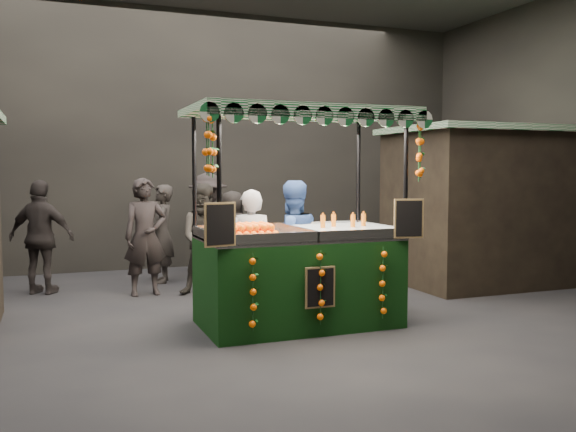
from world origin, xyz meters
name	(u,v)px	position (x,y,z in m)	size (l,w,h in m)	color
ground	(263,326)	(0.00, 0.00, 0.00)	(12.00, 12.00, 0.00)	black
market_hall	(262,43)	(0.00, 0.00, 3.38)	(12.10, 10.10, 5.05)	black
neighbour_stall_right	(483,205)	(4.40, 1.50, 1.31)	(3.00, 2.20, 2.60)	black
juice_stall	(300,259)	(0.44, -0.11, 0.81)	(2.71, 1.59, 2.63)	black
vendor_grey	(251,252)	(0.08, 0.73, 0.82)	(0.70, 0.59, 1.64)	gray
vendor_blue	(291,246)	(0.64, 0.71, 0.88)	(0.88, 0.70, 1.76)	navy
shopper_0	(145,237)	(-1.05, 2.44, 0.89)	(0.68, 0.47, 1.78)	black
shopper_1	(206,239)	(-0.19, 2.15, 0.85)	(0.96, 0.83, 1.70)	#2C2824
shopper_2	(41,237)	(-2.52, 3.10, 0.88)	(1.11, 0.85, 1.75)	black
shopper_3	(208,225)	(0.20, 3.62, 0.93)	(1.17, 1.38, 1.85)	#292221
shopper_5	(427,227)	(4.44, 3.19, 0.80)	(1.14, 1.53, 1.60)	black
shopper_6	(162,234)	(-0.64, 3.43, 0.83)	(0.50, 0.67, 1.65)	#2A2522
shopper_7	(232,231)	(0.76, 4.06, 0.76)	(0.86, 0.87, 1.52)	#2A2522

